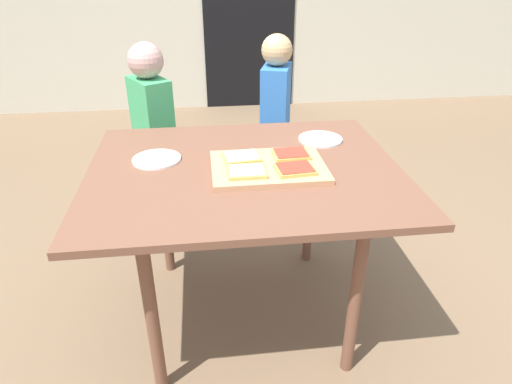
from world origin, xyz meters
TOP-DOWN VIEW (x-y plane):
  - ground_plane at (0.00, 0.00)m, footprint 16.00×16.00m
  - house_door at (0.35, 3.08)m, footprint 0.90×0.02m
  - dining_table at (0.00, 0.00)m, footprint 1.18×0.96m
  - cutting_board at (0.09, -0.03)m, footprint 0.43×0.32m
  - pizza_slice_near_right at (0.18, -0.09)m, footprint 0.15×0.13m
  - pizza_slice_far_right at (0.19, 0.04)m, footprint 0.14×0.12m
  - pizza_slice_far_left at (-0.01, 0.04)m, footprint 0.15×0.13m
  - pizza_slice_near_left at (-0.00, -0.09)m, footprint 0.14×0.12m
  - plate_white_left at (-0.34, 0.11)m, footprint 0.19×0.19m
  - plate_white_right at (0.36, 0.24)m, footprint 0.19×0.19m
  - child_left at (-0.41, 0.70)m, footprint 0.24×0.28m
  - child_right at (0.26, 0.84)m, footprint 0.20×0.27m

SIDE VIEW (x-z plane):
  - ground_plane at x=0.00m, z-range 0.00..0.00m
  - child_right at x=0.26m, z-range 0.08..1.16m
  - child_left at x=-0.41m, z-range 0.09..1.16m
  - dining_table at x=0.00m, z-range 0.29..1.02m
  - plate_white_left at x=-0.34m, z-range 0.73..0.74m
  - plate_white_right at x=0.36m, z-range 0.73..0.74m
  - cutting_board at x=0.09m, z-range 0.73..0.75m
  - pizza_slice_near_right at x=0.18m, z-range 0.75..0.76m
  - pizza_slice_far_right at x=0.19m, z-range 0.75..0.76m
  - pizza_slice_far_left at x=-0.01m, z-range 0.75..0.76m
  - pizza_slice_near_left at x=0.00m, z-range 0.75..0.76m
  - house_door at x=0.35m, z-range 0.00..2.00m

